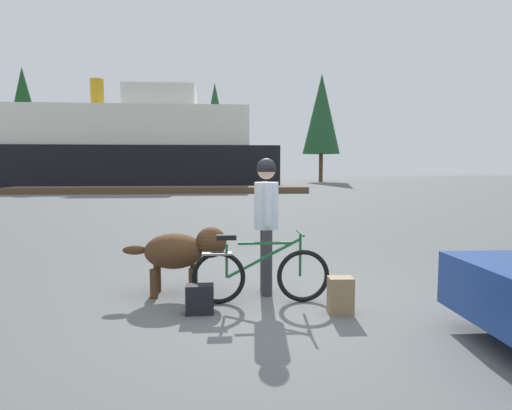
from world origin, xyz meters
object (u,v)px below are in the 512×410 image
at_px(person_cyclist, 266,212).
at_px(backpack, 341,296).
at_px(dog, 182,250).
at_px(ferry_boat, 135,149).
at_px(bicycle, 260,274).
at_px(handbag_pannier, 200,299).

distance_m(person_cyclist, backpack, 1.47).
relative_size(dog, backpack, 3.18).
bearing_deg(backpack, dog, 153.98).
relative_size(dog, ferry_boat, 0.06).
relative_size(bicycle, backpack, 4.02).
bearing_deg(ferry_boat, handbag_pannier, -77.80).
relative_size(bicycle, ferry_boat, 0.07).
relative_size(dog, handbag_pannier, 4.00).
bearing_deg(person_cyclist, ferry_boat, 103.91).
distance_m(bicycle, handbag_pannier, 0.82).
bearing_deg(person_cyclist, backpack, -48.93).
xyz_separation_m(dog, backpack, (1.88, -0.92, -0.38)).
relative_size(backpack, ferry_boat, 0.02).
bearing_deg(dog, handbag_pannier, -71.59).
bearing_deg(bicycle, backpack, -27.62).
bearing_deg(ferry_boat, bicycle, -76.46).
distance_m(person_cyclist, handbag_pannier, 1.47).
bearing_deg(bicycle, ferry_boat, 103.54).
bearing_deg(dog, bicycle, -24.53).
bearing_deg(dog, backpack, -26.02).
relative_size(bicycle, person_cyclist, 0.95).
height_order(dog, ferry_boat, ferry_boat).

